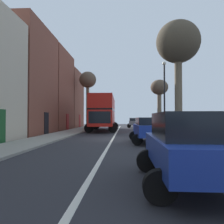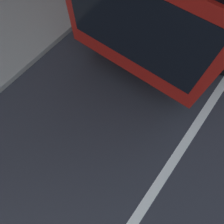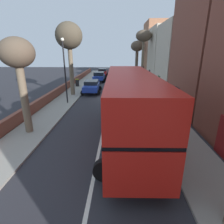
{
  "view_description": "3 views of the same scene",
  "coord_description": "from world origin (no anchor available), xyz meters",
  "views": [
    {
      "loc": [
        0.92,
        -17.22,
        1.58
      ],
      "look_at": [
        -0.25,
        3.53,
        2.11
      ],
      "focal_mm": 36.83,
      "sensor_mm": 36.0,
      "label": 1
    },
    {
      "loc": [
        -0.51,
        3.47,
        3.64
      ],
      "look_at": [
        -1.23,
        4.39,
        0.93
      ],
      "focal_mm": 31.56,
      "sensor_mm": 36.0,
      "label": 2
    },
    {
      "loc": [
        -1.05,
        20.47,
        5.24
      ],
      "look_at": [
        -0.62,
        9.17,
        1.37
      ],
      "focal_mm": 28.64,
      "sensor_mm": 36.0,
      "label": 3
    }
  ],
  "objects": []
}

